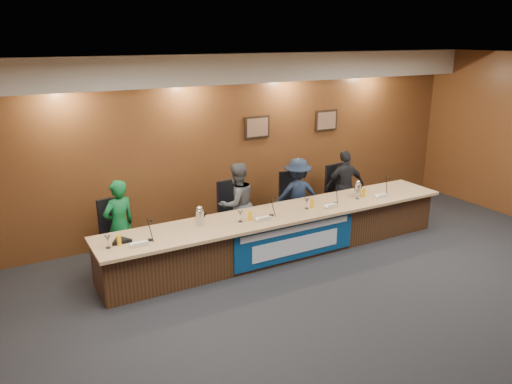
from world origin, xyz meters
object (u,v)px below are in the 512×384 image
dais_body (282,234)px  panelist_b (237,204)px  banner (296,240)px  panelist_d (345,186)px  carafe_right (357,190)px  carafe_left (200,218)px  panelist_a (120,225)px  office_chair_a (119,238)px  office_chair_b (235,216)px  speakerphone (121,241)px  office_chair_d (341,196)px  office_chair_c (294,205)px  panelist_c (297,195)px

dais_body → panelist_b: 0.94m
dais_body → banner: 0.42m
panelist_d → carafe_right: 0.81m
carafe_left → dais_body: bearing=-2.2°
dais_body → panelist_a: panelist_a is taller
panelist_d → office_chair_a: bearing=8.5°
banner → office_chair_a: (-2.47, 1.24, 0.10)m
banner → office_chair_b: bearing=110.4°
office_chair_a → panelist_b: bearing=-15.1°
office_chair_b → carafe_left: bearing=-145.3°
dais_body → speakerphone: size_ratio=18.75×
office_chair_d → carafe_right: size_ratio=2.02×
banner → speakerphone: bearing=171.3°
panelist_b → office_chair_b: panelist_b is taller
dais_body → office_chair_d: (1.87, 0.83, 0.13)m
panelist_a → panelist_d: (4.35, 0.00, -0.02)m
speakerphone → dais_body: bearing=0.2°
panelist_d → office_chair_c: bearing=4.6°
panelist_d → dais_body: bearing=31.1°
panelist_a → carafe_left: bearing=128.9°
banner → panelist_c: (0.78, 1.14, 0.31)m
office_chair_a → carafe_left: size_ratio=1.99×
carafe_left → carafe_right: 3.00m
banner → carafe_right: 1.69m
banner → office_chair_d: bearing=33.6°
office_chair_b → carafe_left: (-0.97, -0.77, 0.39)m
office_chair_c → carafe_right: size_ratio=2.02×
panelist_d → speakerphone: 4.58m
carafe_right → speakerphone: size_ratio=0.74×
panelist_a → carafe_left: panelist_a is taller
office_chair_d → office_chair_b: bearing=172.7°
panelist_c → speakerphone: (-3.42, -0.74, 0.08)m
panelist_a → panelist_d: size_ratio=1.02×
panelist_d → office_chair_d: bearing=-80.2°
carafe_left → carafe_right: bearing=-1.1°
office_chair_c → carafe_left: (-2.21, -0.77, 0.39)m
panelist_b → carafe_left: size_ratio=6.01×
banner → carafe_left: 1.59m
panelist_a → office_chair_a: (0.00, 0.10, -0.24)m
panelist_b → office_chair_d: 2.35m
banner → panelist_b: bearing=112.0°
banner → panelist_d: panelist_d is taller
office_chair_b → office_chair_d: same height
panelist_b → carafe_right: bearing=153.0°
speakerphone → office_chair_b: bearing=21.0°
banner → office_chair_c: bearing=57.9°
panelist_b → carafe_right: 2.16m
panelist_b → panelist_d: 2.34m
panelist_c → panelist_d: panelist_d is taller
panelist_d → carafe_right: (-0.31, -0.73, 0.17)m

